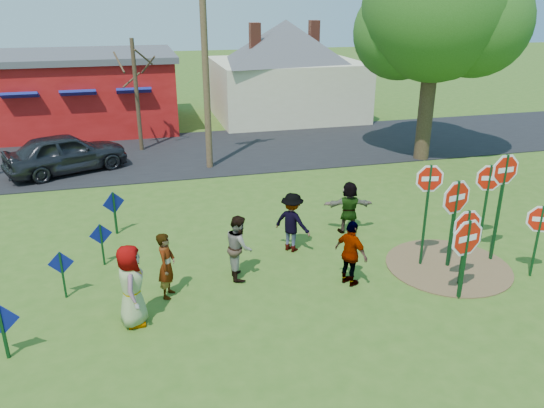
{
  "coord_description": "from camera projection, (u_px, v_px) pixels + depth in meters",
  "views": [
    {
      "loc": [
        -3.06,
        -11.73,
        6.59
      ],
      "look_at": [
        0.38,
        1.46,
        1.23
      ],
      "focal_mm": 35.0,
      "sensor_mm": 36.0,
      "label": 1
    }
  ],
  "objects": [
    {
      "name": "person_d",
      "position": [
        292.0,
        222.0,
        14.46
      ],
      "size": [
        1.18,
        1.22,
        1.67
      ],
      "primitive_type": "imported",
      "rotation": [
        0.0,
        0.0,
        2.3
      ],
      "color": "#323338",
      "rests_on": "ground"
    },
    {
      "name": "stop_sign_c",
      "position": [
        503.0,
        183.0,
        13.42
      ],
      "size": [
        1.08,
        0.11,
        3.07
      ],
      "rotation": [
        0.0,
        0.0,
        0.09
      ],
      "color": "#103D1C",
      "rests_on": "ground"
    },
    {
      "name": "blue_diamond_d",
      "position": [
        114.0,
        208.0,
        15.48
      ],
      "size": [
        0.61,
        0.33,
        1.32
      ],
      "rotation": [
        0.0,
        0.0,
        0.48
      ],
      "color": "#103D1C",
      "rests_on": "ground"
    },
    {
      "name": "road",
      "position": [
        208.0,
        151.0,
        24.04
      ],
      "size": [
        120.0,
        7.5,
        0.04
      ],
      "primitive_type": "cube",
      "color": "black",
      "rests_on": "ground"
    },
    {
      "name": "person_a",
      "position": [
        131.0,
        286.0,
        11.12
      ],
      "size": [
        0.62,
        0.92,
        1.84
      ],
      "primitive_type": "imported",
      "rotation": [
        0.0,
        0.0,
        1.54
      ],
      "color": "#435A90",
      "rests_on": "ground"
    },
    {
      "name": "stop_sign_g",
      "position": [
        455.0,
        205.0,
        13.24
      ],
      "size": [
        1.17,
        0.28,
        2.52
      ],
      "rotation": [
        0.0,
        0.0,
        0.22
      ],
      "color": "#103D1C",
      "rests_on": "ground"
    },
    {
      "name": "suv",
      "position": [
        66.0,
        153.0,
        20.91
      ],
      "size": [
        4.98,
        3.53,
        1.57
      ],
      "primitive_type": "imported",
      "rotation": [
        0.0,
        0.0,
        1.98
      ],
      "color": "#333338",
      "rests_on": "road"
    },
    {
      "name": "leafy_tree",
      "position": [
        439.0,
        15.0,
        20.89
      ],
      "size": [
        6.46,
        5.9,
        9.18
      ],
      "color": "#382819",
      "rests_on": "ground"
    },
    {
      "name": "stop_sign_a",
      "position": [
        466.0,
        232.0,
        12.46
      ],
      "size": [
        1.02,
        0.07,
        2.1
      ],
      "rotation": [
        0.0,
        0.0,
        0.05
      ],
      "color": "#103D1C",
      "rests_on": "ground"
    },
    {
      "name": "person_f",
      "position": [
        349.0,
        207.0,
        15.62
      ],
      "size": [
        1.52,
        0.73,
        1.57
      ],
      "primitive_type": "imported",
      "rotation": [
        0.0,
        0.0,
        2.95
      ],
      "color": "#225B34",
      "rests_on": "ground"
    },
    {
      "name": "cream_house",
      "position": [
        286.0,
        65.0,
        30.13
      ],
      "size": [
        9.4,
        9.4,
        6.5
      ],
      "color": "beige",
      "rests_on": "ground"
    },
    {
      "name": "stop_sign_d",
      "position": [
        488.0,
        184.0,
        14.62
      ],
      "size": [
        1.0,
        0.27,
        2.45
      ],
      "rotation": [
        0.0,
        0.0,
        -0.25
      ],
      "color": "#103D1C",
      "rests_on": "ground"
    },
    {
      "name": "stop_sign_e",
      "position": [
        466.0,
        243.0,
        11.89
      ],
      "size": [
        1.16,
        0.24,
        2.14
      ],
      "rotation": [
        0.0,
        0.0,
        0.19
      ],
      "color": "#103D1C",
      "rests_on": "ground"
    },
    {
      "name": "utility_pole",
      "position": [
        205.0,
        57.0,
        20.22
      ],
      "size": [
        2.04,
        0.48,
        8.4
      ],
      "rotation": [
        0.0,
        0.0,
        0.18
      ],
      "color": "#4C3823",
      "rests_on": "ground"
    },
    {
      "name": "dirt_patch",
      "position": [
        448.0,
        266.0,
        13.85
      ],
      "size": [
        3.2,
        3.2,
        0.03
      ],
      "primitive_type": "cylinder",
      "color": "brown",
      "rests_on": "ground"
    },
    {
      "name": "stop_sign_b",
      "position": [
        428.0,
        190.0,
        13.19
      ],
      "size": [
        0.94,
        0.2,
        2.87
      ],
      "rotation": [
        0.0,
        0.0,
        -0.2
      ],
      "color": "#103D1C",
      "rests_on": "ground"
    },
    {
      "name": "blue_diamond_b",
      "position": [
        62.0,
        269.0,
        12.17
      ],
      "size": [
        0.57,
        0.06,
        1.19
      ],
      "rotation": [
        0.0,
        0.0,
        0.05
      ],
      "color": "#103D1C",
      "rests_on": "ground"
    },
    {
      "name": "bare_tree_east",
      "position": [
        135.0,
        80.0,
        23.1
      ],
      "size": [
        1.8,
        1.8,
        4.94
      ],
      "color": "#382819",
      "rests_on": "ground"
    },
    {
      "name": "blue_diamond_c",
      "position": [
        101.0,
        240.0,
        13.69
      ],
      "size": [
        0.57,
        0.16,
        1.17
      ],
      "rotation": [
        0.0,
        0.0,
        0.24
      ],
      "color": "#103D1C",
      "rests_on": "ground"
    },
    {
      "name": "person_c",
      "position": [
        239.0,
        247.0,
        13.08
      ],
      "size": [
        0.66,
        0.83,
        1.64
      ],
      "primitive_type": "imported",
      "rotation": [
        0.0,
        0.0,
        1.53
      ],
      "color": "#99473F",
      "rests_on": "ground"
    },
    {
      "name": "person_e",
      "position": [
        351.0,
        254.0,
        12.71
      ],
      "size": [
        0.8,
        1.05,
        1.66
      ],
      "primitive_type": "imported",
      "rotation": [
        0.0,
        0.0,
        2.04
      ],
      "color": "#4A325F",
      "rests_on": "ground"
    },
    {
      "name": "blue_diamond_a",
      "position": [
        2.0,
        325.0,
        10.09
      ],
      "size": [
        0.69,
        0.07,
        1.22
      ],
      "rotation": [
        0.0,
        0.0,
        -0.04
      ],
      "color": "#103D1C",
      "rests_on": "ground"
    },
    {
      "name": "stop_sign_f",
      "position": [
        540.0,
        224.0,
        12.88
      ],
      "size": [
        0.83,
        0.45,
        2.02
      ],
      "rotation": [
        0.0,
        0.0,
        -0.48
      ],
      "color": "#103D1C",
      "rests_on": "ground"
    },
    {
      "name": "ground",
      "position": [
        272.0,
        270.0,
        13.7
      ],
      "size": [
        120.0,
        120.0,
        0.0
      ],
      "primitive_type": "plane",
      "color": "#375C1A",
      "rests_on": "ground"
    },
    {
      "name": "person_b",
      "position": [
        167.0,
        265.0,
        12.22
      ],
      "size": [
        0.57,
        0.68,
        1.61
      ],
      "primitive_type": "imported",
      "rotation": [
        0.0,
        0.0,
        1.22
      ],
      "color": "#296E58",
      "rests_on": "ground"
    },
    {
      "name": "red_building",
      "position": [
        85.0,
        90.0,
        27.89
      ],
      "size": [
        9.4,
        7.69,
        3.9
      ],
      "color": "maroon",
      "rests_on": "ground"
    }
  ]
}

